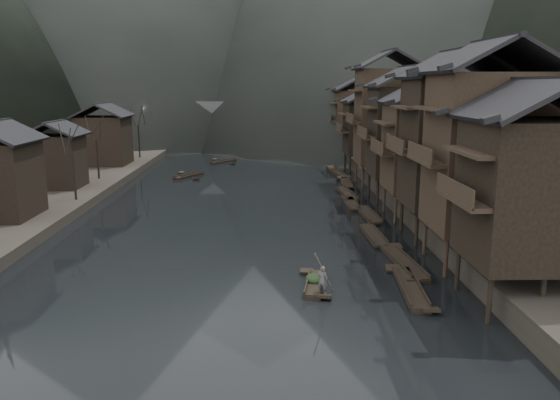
{
  "coord_description": "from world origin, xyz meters",
  "views": [
    {
      "loc": [
        2.68,
        -36.65,
        12.23
      ],
      "look_at": [
        3.82,
        9.12,
        2.5
      ],
      "focal_mm": 35.0,
      "sensor_mm": 36.0,
      "label": 1
    }
  ],
  "objects": [
    {
      "name": "water",
      "position": [
        0.0,
        0.0,
        0.0
      ],
      "size": [
        300.0,
        300.0,
        0.0
      ],
      "primitive_type": "plane",
      "color": "black",
      "rests_on": "ground"
    },
    {
      "name": "hero_sampan",
      "position": [
        5.63,
        -4.88,
        0.2
      ],
      "size": [
        1.74,
        4.99,
        0.43
      ],
      "color": "black",
      "rests_on": "water"
    },
    {
      "name": "right_bank",
      "position": [
        35.0,
        40.0,
        0.9
      ],
      "size": [
        40.0,
        200.0,
        1.8
      ],
      "primitive_type": "cube",
      "color": "#2D2823",
      "rests_on": "ground"
    },
    {
      "name": "cargo_heap",
      "position": [
        5.6,
        -4.66,
        0.76
      ],
      "size": [
        1.08,
        1.42,
        0.65
      ],
      "primitive_type": "ellipsoid",
      "color": "black",
      "rests_on": "hero_sampan"
    },
    {
      "name": "stone_bridge",
      "position": [
        -0.0,
        72.0,
        5.11
      ],
      "size": [
        40.0,
        6.0,
        9.0
      ],
      "color": "#4C4C4F",
      "rests_on": "ground"
    },
    {
      "name": "moored_sampans",
      "position": [
        11.93,
        26.76,
        0.2
      ],
      "size": [
        3.21,
        73.58,
        0.47
      ],
      "color": "black",
      "rests_on": "water"
    },
    {
      "name": "stilt_houses",
      "position": [
        17.28,
        18.86,
        8.88
      ],
      "size": [
        9.0,
        67.6,
        16.43
      ],
      "color": "black",
      "rests_on": "ground"
    },
    {
      "name": "midriver_boats",
      "position": [
        -6.07,
        43.07,
        0.2
      ],
      "size": [
        7.56,
        19.39,
        0.45
      ],
      "color": "black",
      "rests_on": "water"
    },
    {
      "name": "bamboo_pole",
      "position": [
        6.11,
        -6.58,
        3.94
      ],
      "size": [
        1.64,
        2.7,
        3.61
      ],
      "primitive_type": "cylinder",
      "rotation": [
        0.71,
        0.0,
        -0.54
      ],
      "color": "#8C7A51",
      "rests_on": "boatman"
    },
    {
      "name": "boatman",
      "position": [
        5.91,
        -6.58,
        1.29
      ],
      "size": [
        0.74,
        0.66,
        1.7
      ],
      "primitive_type": "imported",
      "rotation": [
        0.0,
        0.0,
        2.62
      ],
      "color": "#5A5A5D",
      "rests_on": "hero_sampan"
    },
    {
      "name": "bare_trees",
      "position": [
        -17.0,
        15.99,
        6.57
      ],
      "size": [
        3.93,
        63.03,
        7.85
      ],
      "color": "black",
      "rests_on": "left_bank"
    },
    {
      "name": "left_houses",
      "position": [
        -20.5,
        20.12,
        5.66
      ],
      "size": [
        8.1,
        53.2,
        8.73
      ],
      "color": "black",
      "rests_on": "left_bank"
    }
  ]
}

